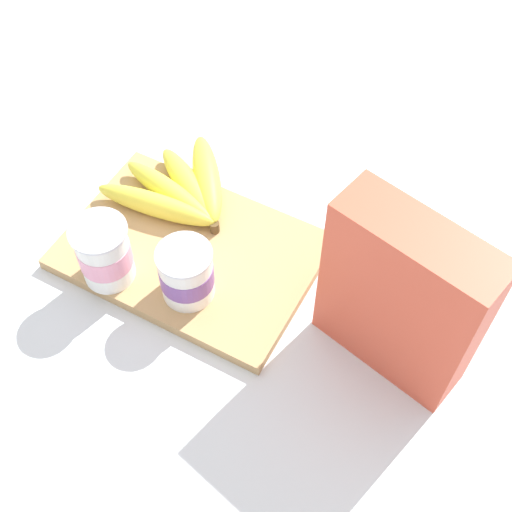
# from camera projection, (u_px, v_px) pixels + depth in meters

# --- Properties ---
(ground_plane) EXTENTS (2.40, 2.40, 0.00)m
(ground_plane) POSITION_uv_depth(u_px,v_px,m) (191.00, 255.00, 0.98)
(ground_plane) COLOR silver
(cutting_board) EXTENTS (0.35, 0.24, 0.02)m
(cutting_board) POSITION_uv_depth(u_px,v_px,m) (191.00, 252.00, 0.97)
(cutting_board) COLOR tan
(cutting_board) RESTS_ON ground_plane
(cereal_box) EXTENTS (0.20, 0.11, 0.25)m
(cereal_box) POSITION_uv_depth(u_px,v_px,m) (402.00, 299.00, 0.79)
(cereal_box) COLOR #D85138
(cereal_box) RESTS_ON ground_plane
(yogurt_cup_front) EXTENTS (0.07, 0.07, 0.09)m
(yogurt_cup_front) POSITION_uv_depth(u_px,v_px,m) (186.00, 273.00, 0.88)
(yogurt_cup_front) COLOR white
(yogurt_cup_front) RESTS_ON cutting_board
(yogurt_cup_back) EXTENTS (0.08, 0.08, 0.10)m
(yogurt_cup_back) POSITION_uv_depth(u_px,v_px,m) (104.00, 253.00, 0.90)
(yogurt_cup_back) COLOR white
(yogurt_cup_back) RESTS_ON cutting_board
(banana_bunch) EXTENTS (0.20, 0.19, 0.04)m
(banana_bunch) POSITION_uv_depth(u_px,v_px,m) (182.00, 190.00, 1.00)
(banana_bunch) COLOR yellow
(banana_bunch) RESTS_ON cutting_board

